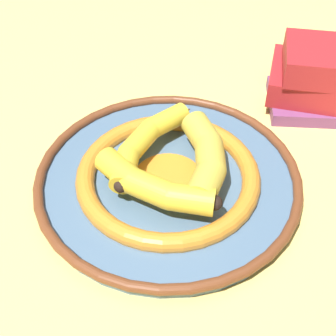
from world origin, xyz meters
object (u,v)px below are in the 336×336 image
decorative_bowl (168,178)px  banana_b (146,141)px  banana_a (206,159)px  banana_c (150,185)px  book_stack (335,79)px

decorative_bowl → banana_b: bearing=-128.1°
decorative_bowl → banana_b: banana_b is taller
banana_a → decorative_bowl: bearing=89.3°
banana_c → book_stack: size_ratio=0.87×
decorative_bowl → book_stack: size_ratio=1.72×
banana_c → banana_a: bearing=60.6°
decorative_bowl → banana_c: bearing=-12.1°
banana_a → banana_b: bearing=63.3°
banana_c → decorative_bowl: bearing=92.6°
banana_a → banana_b: 0.09m
decorative_bowl → banana_a: banana_a is taller
banana_b → banana_c: (0.08, 0.03, 0.00)m
banana_a → banana_b: banana_a is taller
banana_a → banana_c: 0.09m
decorative_bowl → banana_a: size_ratio=2.13×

